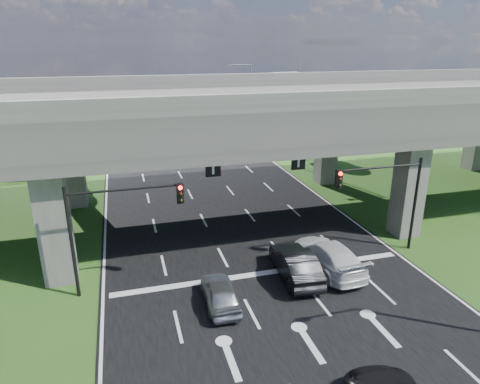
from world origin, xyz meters
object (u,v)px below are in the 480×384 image
car_dark (295,264)px  signal_right (387,190)px  signal_left (115,218)px  car_white (328,256)px  streetlight_beyond (248,94)px  car_silver (220,293)px  streetlight_far (293,111)px

car_dark → signal_right: bearing=-163.8°
signal_left → car_dark: bearing=-7.9°
signal_left → car_white: 12.06m
streetlight_beyond → car_dark: bearing=-102.9°
car_white → car_dark: bearing=4.9°
signal_right → streetlight_beyond: bearing=86.4°
car_white → car_silver: bearing=10.4°
car_silver → car_dark: car_dark is taller
streetlight_far → car_dark: 23.54m
signal_left → streetlight_far: streetlight_far is taller
signal_left → car_dark: signal_left is taller
streetlight_beyond → car_white: bearing=-99.8°
streetlight_beyond → car_white: (-6.37, -37.00, -4.99)m
car_silver → signal_right: bearing=-163.7°
signal_left → car_silver: (4.74, -2.77, -3.48)m
streetlight_beyond → car_white: size_ratio=1.75×
streetlight_far → streetlight_beyond: bearing=90.0°
streetlight_beyond → car_silver: (-13.18, -38.82, -5.14)m
car_dark → streetlight_far: bearing=-107.3°
signal_right → signal_left: same height
signal_right → streetlight_beyond: 36.17m
streetlight_far → streetlight_beyond: same height
signal_right → car_white: signal_right is taller
car_dark → signal_left: bearing=-3.5°
car_white → streetlight_beyond: bearing=-104.4°
car_silver → car_dark: (4.65, 1.46, 0.15)m
streetlight_beyond → car_dark: size_ratio=2.00×
signal_left → car_white: (11.56, -0.94, -3.33)m
car_silver → car_white: car_white is taller
signal_right → car_white: bearing=-167.0°
signal_left → signal_right: bearing=0.0°
car_dark → car_white: car_white is taller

